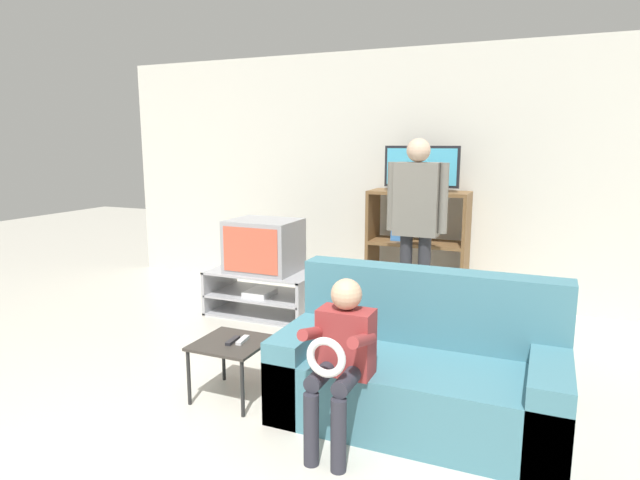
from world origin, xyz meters
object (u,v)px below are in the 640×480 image
folding_stool (352,291)px  snack_table (232,348)px  couch (419,372)px  television_flat (421,170)px  tv_stand (263,293)px  remote_control_white (243,340)px  media_shelf (417,247)px  person_seated_child (341,352)px  remote_control_black (233,341)px  person_standing_adult (416,215)px  television_main (264,246)px

folding_stool → snack_table: size_ratio=1.31×
folding_stool → couch: 1.22m
snack_table → television_flat: bearing=75.3°
tv_stand → remote_control_white: bearing=-65.1°
media_shelf → couch: bearing=-76.4°
television_flat → remote_control_white: 2.70m
couch → person_seated_child: size_ratio=1.78×
remote_control_black → person_standing_adult: person_standing_adult is taller
tv_stand → television_main: size_ratio=1.60×
couch → person_seated_child: person_seated_child is taller
remote_control_black → person_seated_child: size_ratio=0.16×
tv_stand → remote_control_black: (0.68, -1.62, 0.18)m
remote_control_black → television_main: bearing=107.2°
tv_stand → person_standing_adult: 1.66m
tv_stand → remote_control_white: tv_stand is taller
television_flat → person_standing_adult: bearing=-79.9°
television_main → folding_stool: size_ratio=1.12×
television_flat → remote_control_black: television_flat is taller
remote_control_white → television_flat: bearing=68.6°
remote_control_white → person_seated_child: person_seated_child is taller
tv_stand → couch: 2.32m
media_shelf → remote_control_black: (-0.61, -2.51, -0.21)m
remote_control_white → person_standing_adult: (0.70, 1.77, 0.63)m
media_shelf → couch: 2.37m
remote_control_black → remote_control_white: same height
tv_stand → folding_stool: bearing=-23.3°
media_shelf → person_seated_child: (0.23, -2.77, -0.05)m
television_main → person_standing_adult: 1.48m
media_shelf → remote_control_white: (-0.56, -2.48, -0.21)m
television_flat → person_seated_child: size_ratio=0.80×
television_main → folding_stool: (1.08, -0.48, -0.21)m
remote_control_white → person_seated_child: bearing=-28.3°
television_main → television_flat: television_flat is taller
tv_stand → media_shelf: bearing=34.5°
folding_stool → remote_control_black: 1.22m
tv_stand → snack_table: bearing=-67.5°
tv_stand → couch: size_ratio=0.63×
television_main → folding_stool: 1.20m
person_seated_child → snack_table: bearing=163.0°
couch → person_standing_adult: (-0.41, 1.58, 0.74)m
media_shelf → folding_stool: size_ratio=2.02×
snack_table → remote_control_black: remote_control_black is taller
tv_stand → television_flat: television_flat is taller
snack_table → person_standing_adult: (0.77, 1.80, 0.69)m
media_shelf → remote_control_black: bearing=-103.7°
remote_control_white → person_standing_adult: 2.00m
media_shelf → television_flat: bearing=-52.0°
couch → television_flat: bearing=103.2°
couch → tv_stand: bearing=142.9°
snack_table → television_main: bearing=112.1°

